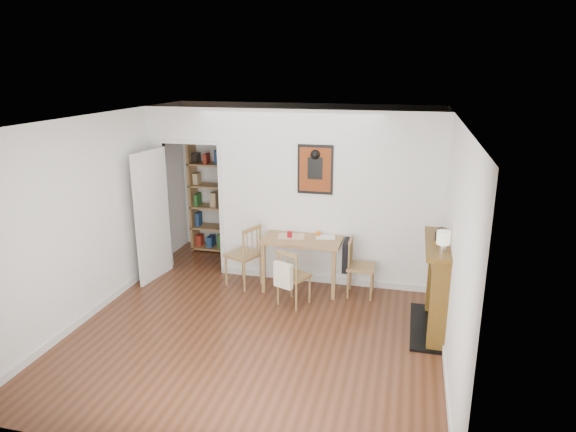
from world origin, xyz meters
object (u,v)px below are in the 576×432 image
(chair_right, at_px, (360,267))
(mantel_lamp, at_px, (443,239))
(fireplace, at_px, (438,284))
(ceramic_jar_b, at_px, (441,231))
(dining_table, at_px, (303,244))
(bookshelf, at_px, (214,196))
(orange_fruit, at_px, (318,234))
(notebook, at_px, (325,237))
(red_glass, at_px, (290,234))
(chair_front, at_px, (293,276))
(ceramic_jar_a, at_px, (439,236))
(chair_left, at_px, (243,255))

(chair_right, height_order, mantel_lamp, mantel_lamp)
(fireplace, xyz_separation_m, ceramic_jar_b, (-0.00, 0.28, 0.59))
(dining_table, relative_size, fireplace, 0.92)
(bookshelf, xyz_separation_m, mantel_lamp, (3.72, -2.41, 0.32))
(orange_fruit, xyz_separation_m, notebook, (0.12, -0.04, -0.03))
(red_glass, bearing_deg, ceramic_jar_b, -14.24)
(chair_front, bearing_deg, orange_fruit, 73.45)
(ceramic_jar_a, bearing_deg, bookshelf, 151.30)
(chair_left, xyz_separation_m, orange_fruit, (1.08, 0.25, 0.34))
(notebook, bearing_deg, chair_left, -170.33)
(dining_table, xyz_separation_m, fireplace, (1.88, -0.85, -0.07))
(chair_front, xyz_separation_m, mantel_lamp, (1.88, -0.60, 0.90))
(bookshelf, bearing_deg, notebook, -27.86)
(red_glass, xyz_separation_m, ceramic_jar_b, (2.07, -0.53, 0.37))
(chair_front, distance_m, notebook, 0.83)
(dining_table, xyz_separation_m, notebook, (0.32, 0.08, 0.10))
(chair_right, xyz_separation_m, ceramic_jar_b, (1.03, -0.50, 0.77))
(chair_front, bearing_deg, notebook, 63.88)
(bookshelf, xyz_separation_m, red_glass, (1.66, -1.27, -0.16))
(orange_fruit, xyz_separation_m, ceramic_jar_a, (1.64, -0.92, 0.39))
(chair_front, bearing_deg, mantel_lamp, -17.67)
(chair_left, xyz_separation_m, ceramic_jar_a, (2.72, -0.67, 0.74))
(orange_fruit, bearing_deg, mantel_lamp, -37.96)
(notebook, height_order, mantel_lamp, mantel_lamp)
(chair_right, height_order, chair_front, chair_right)
(chair_front, bearing_deg, dining_table, 89.64)
(chair_front, distance_m, red_glass, 0.71)
(dining_table, relative_size, chair_front, 1.42)
(ceramic_jar_a, bearing_deg, red_glass, 159.66)
(dining_table, bearing_deg, fireplace, -24.28)
(orange_fruit, distance_m, ceramic_jar_a, 1.92)
(chair_right, distance_m, fireplace, 1.31)
(chair_right, relative_size, notebook, 3.05)
(chair_right, distance_m, notebook, 0.65)
(ceramic_jar_a, bearing_deg, orange_fruit, 150.81)
(chair_left, height_order, ceramic_jar_a, ceramic_jar_a)
(chair_left, relative_size, chair_front, 1.18)
(chair_left, xyz_separation_m, notebook, (1.20, 0.20, 0.32))
(dining_table, relative_size, mantel_lamp, 4.81)
(dining_table, height_order, mantel_lamp, mantel_lamp)
(bookshelf, bearing_deg, mantel_lamp, -32.90)
(bookshelf, bearing_deg, ceramic_jar_b, -25.68)
(red_glass, xyz_separation_m, ceramic_jar_a, (2.03, -0.75, 0.38))
(dining_table, xyz_separation_m, red_glass, (-0.19, -0.04, 0.14))
(bookshelf, relative_size, mantel_lamp, 8.39)
(bookshelf, bearing_deg, chair_front, -44.48)
(chair_right, height_order, fireplace, fireplace)
(chair_front, height_order, orange_fruit, orange_fruit)
(mantel_lamp, bearing_deg, ceramic_jar_a, 94.55)
(chair_left, height_order, bookshelf, bookshelf)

